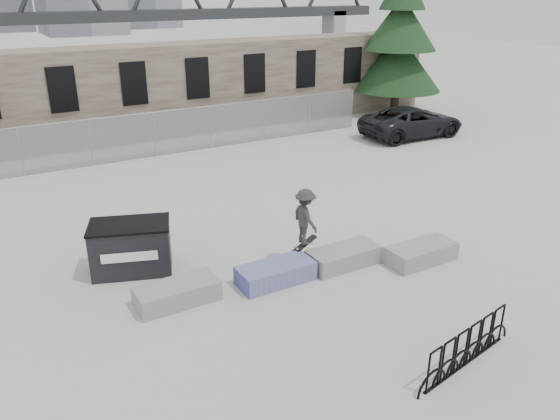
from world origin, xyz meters
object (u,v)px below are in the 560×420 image
object	(u,v)px
planter_far_left	(177,292)
planter_center_left	(276,272)
planter_center_right	(344,256)
dumpster	(131,247)
planter_offset	(421,252)
skateboarder	(305,217)
spruce_tree	(400,35)
bike_rack	(467,347)
suv	(412,122)

from	to	relation	value
planter_far_left	planter_center_left	distance (m)	2.58
planter_center_right	dumpster	world-z (taller)	dumpster
planter_offset	skateboarder	bearing A→B (deg)	152.49
planter_center_right	planter_offset	bearing A→B (deg)	-24.58
planter_center_left	spruce_tree	xyz separation A→B (m)	(16.38, 14.14, 4.25)
planter_center_left	planter_offset	world-z (taller)	same
planter_offset	skateboarder	size ratio (longest dim) A/B	1.15
planter_center_right	bike_rack	world-z (taller)	bike_rack
planter_center_left	skateboarder	distance (m)	1.71
planter_center_right	spruce_tree	distance (m)	20.65
planter_center_left	planter_offset	bearing A→B (deg)	-14.37
dumpster	bike_rack	bearing A→B (deg)	-37.87
suv	skateboarder	distance (m)	15.15
spruce_tree	bike_rack	bearing A→B (deg)	-127.79
planter_far_left	suv	bearing A→B (deg)	29.65
planter_center_left	dumpster	xyz separation A→B (m)	(-3.02, 2.48, 0.42)
planter_far_left	dumpster	world-z (taller)	dumpster
planter_far_left	skateboarder	world-z (taller)	skateboarder
planter_center_right	skateboarder	size ratio (longest dim) A/B	1.15
bike_rack	suv	world-z (taller)	suv
planter_center_left	skateboarder	bearing A→B (deg)	21.35
skateboarder	spruce_tree	bearing A→B (deg)	-46.68
planter_offset	bike_rack	distance (m)	4.53
planter_center_left	planter_center_right	size ratio (longest dim) A/B	1.00
planter_far_left	suv	size ratio (longest dim) A/B	0.36
spruce_tree	suv	world-z (taller)	spruce_tree
planter_center_right	suv	size ratio (longest dim) A/B	0.36
planter_center_left	skateboarder	size ratio (longest dim) A/B	1.15
spruce_tree	skateboarder	size ratio (longest dim) A/B	6.60
planter_offset	suv	bearing A→B (deg)	48.29
planter_offset	bike_rack	world-z (taller)	bike_rack
skateboarder	planter_center_left	bearing A→B (deg)	112.68
planter_center_left	bike_rack	xyz separation A→B (m)	(1.64, -4.86, 0.17)
planter_center_right	skateboarder	xyz separation A→B (m)	(-0.89, 0.59, 1.14)
planter_center_right	spruce_tree	size ratio (longest dim) A/B	0.17
planter_center_right	skateboarder	distance (m)	1.57
bike_rack	suv	bearing A→B (deg)	50.56
planter_center_right	planter_offset	world-z (taller)	same
planter_center_left	suv	size ratio (longest dim) A/B	0.36
planter_offset	suv	xyz separation A→B (m)	(9.32, 10.46, 0.49)
planter_center_right	spruce_tree	xyz separation A→B (m)	(14.31, 14.27, 4.25)
planter_center_right	bike_rack	distance (m)	4.75
planter_far_left	spruce_tree	distance (m)	23.82
planter_offset	skateboarder	xyz separation A→B (m)	(-2.89, 1.50, 1.14)
planter_far_left	planter_center_right	distance (m)	4.65
bike_rack	skateboarder	distance (m)	5.43
spruce_tree	dumpster	bearing A→B (deg)	-148.99
dumpster	suv	bearing A→B (deg)	42.62
planter_center_left	spruce_tree	distance (m)	22.06
skateboarder	planter_center_right	bearing A→B (deg)	-122.18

